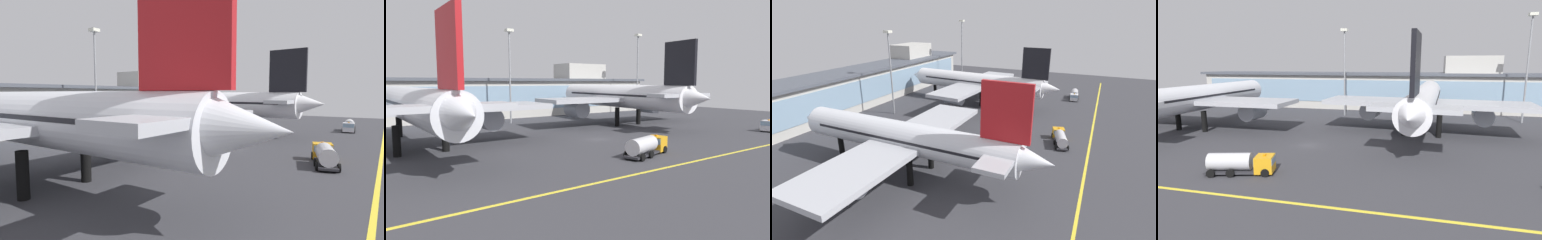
# 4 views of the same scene
# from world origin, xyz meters

# --- Properties ---
(ground_plane) EXTENTS (180.00, 180.00, 0.00)m
(ground_plane) POSITION_xyz_m (0.00, 0.00, 0.00)
(ground_plane) COLOR #38383D
(taxiway_centreline_stripe) EXTENTS (144.00, 0.50, 0.01)m
(taxiway_centreline_stripe) POSITION_xyz_m (0.00, -22.00, 0.01)
(taxiway_centreline_stripe) COLOR yellow
(taxiway_centreline_stripe) RESTS_ON ground
(terminal_building) EXTENTS (115.62, 14.00, 17.01)m
(terminal_building) POSITION_xyz_m (1.88, 49.38, 6.43)
(terminal_building) COLOR beige
(terminal_building) RESTS_ON ground
(airliner_near_left) EXTENTS (43.88, 52.55, 19.00)m
(airliner_near_left) POSITION_xyz_m (-29.72, 8.15, 6.94)
(airliner_near_left) COLOR black
(airliner_near_left) RESTS_ON ground
(airliner_near_right) EXTENTS (43.05, 54.36, 19.14)m
(airliner_near_right) POSITION_xyz_m (19.85, 15.18, 7.00)
(airliner_near_right) COLOR black
(airliner_near_right) RESTS_ON ground
(fuel_tanker_truck) EXTENTS (9.36, 4.97, 2.90)m
(fuel_tanker_truck) POSITION_xyz_m (-3.36, -15.55, 1.51)
(fuel_tanker_truck) COLOR black
(fuel_tanker_truck) RESTS_ON ground
(baggage_tug_near) EXTENTS (9.20, 3.50, 2.90)m
(baggage_tug_near) POSITION_xyz_m (38.68, -14.25, 1.51)
(baggage_tug_near) COLOR black
(baggage_tug_near) RESTS_ON ground
(apron_light_mast_west) EXTENTS (1.80, 1.80, 26.47)m
(apron_light_mast_west) POSITION_xyz_m (44.06, 32.73, 17.02)
(apron_light_mast_west) COLOR gray
(apron_light_mast_west) RESTS_ON ground
(apron_light_mast_centre) EXTENTS (1.80, 1.80, 24.11)m
(apron_light_mast_centre) POSITION_xyz_m (-2.13, 33.03, 15.72)
(apron_light_mast_centre) COLOR gray
(apron_light_mast_centre) RESTS_ON ground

